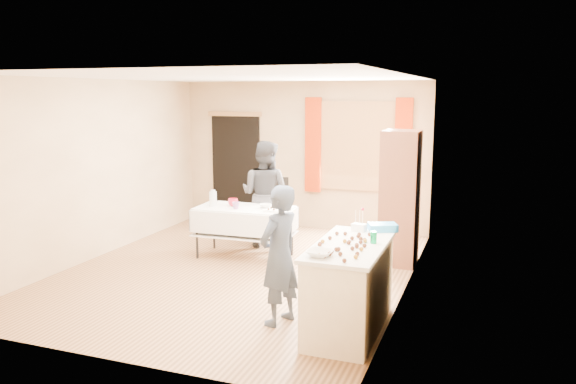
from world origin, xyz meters
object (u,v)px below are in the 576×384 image
at_px(girl, 279,255).
at_px(party_table, 245,227).
at_px(chair, 276,221).
at_px(cabinet, 400,198).
at_px(counter, 349,287).
at_px(woman, 265,194).

bearing_deg(girl, party_table, -128.85).
distance_m(party_table, chair, 1.11).
relative_size(cabinet, girl, 1.28).
relative_size(counter, girl, 0.98).
bearing_deg(woman, party_table, 90.46).
xyz_separation_m(cabinet, woman, (-2.12, 0.16, -0.11)).
distance_m(cabinet, woman, 2.13).
distance_m(counter, party_table, 2.89).
bearing_deg(girl, woman, -136.47).
bearing_deg(party_table, counter, -46.22).
height_order(cabinet, woman, cabinet).
height_order(party_table, woman, woman).
relative_size(cabinet, chair, 1.85).
relative_size(cabinet, woman, 1.13).
bearing_deg(counter, girl, -173.92).
bearing_deg(woman, girl, 120.88).
bearing_deg(cabinet, girl, -107.95).
bearing_deg(party_table, girl, -59.39).
xyz_separation_m(party_table, woman, (0.06, 0.65, 0.39)).
relative_size(counter, party_table, 0.99).
bearing_deg(woman, chair, -85.11).
relative_size(counter, woman, 0.86).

